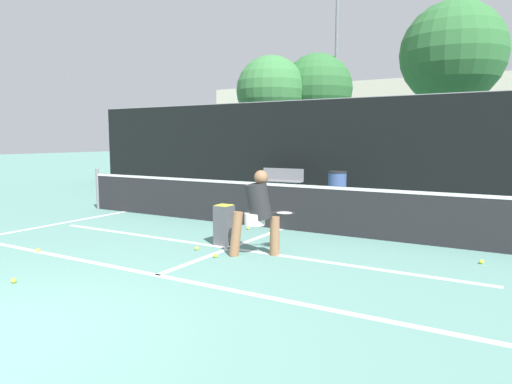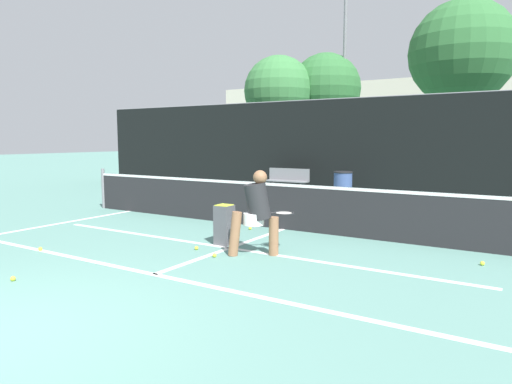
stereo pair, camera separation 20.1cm
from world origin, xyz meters
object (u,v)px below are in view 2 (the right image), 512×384
object	(u,v)px
trash_bin	(343,185)
courtside_bench	(288,180)
player_practicing	(257,210)
ball_hopper	(224,224)

from	to	relation	value
trash_bin	courtside_bench	bearing A→B (deg)	173.43
player_practicing	trash_bin	world-z (taller)	player_practicing
ball_hopper	courtside_bench	world-z (taller)	courtside_bench
ball_hopper	player_practicing	bearing A→B (deg)	-21.07
ball_hopper	courtside_bench	xyz separation A→B (m)	(-2.56, 7.24, 0.09)
player_practicing	ball_hopper	distance (m)	1.01
courtside_bench	ball_hopper	bearing A→B (deg)	-72.29
trash_bin	ball_hopper	bearing A→B (deg)	-85.99
ball_hopper	trash_bin	bearing A→B (deg)	94.01
ball_hopper	courtside_bench	size ratio (longest dim) A/B	0.47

